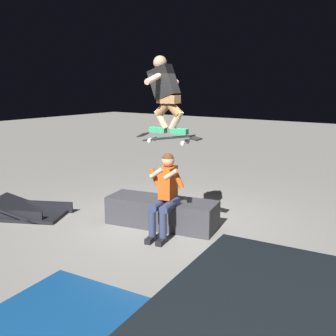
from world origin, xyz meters
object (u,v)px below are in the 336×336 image
(ledge_box_main, at_px, (162,212))
(skateboard, at_px, (168,138))
(person_sitting_on_ledge, at_px, (165,191))
(kicker_ramp, at_px, (28,213))
(skater_airborne, at_px, (165,91))
(trash_bin, at_px, (269,307))

(ledge_box_main, relative_size, skateboard, 1.80)
(person_sitting_on_ledge, distance_m, kicker_ramp, 2.73)
(skater_airborne, xyz_separation_m, trash_bin, (-2.32, 1.64, -1.84))
(skater_airborne, bearing_deg, kicker_ramp, 14.90)
(skateboard, distance_m, skater_airborne, 0.69)
(skater_airborne, distance_m, trash_bin, 3.39)
(ledge_box_main, xyz_separation_m, skateboard, (-0.38, 0.34, 1.33))
(ledge_box_main, distance_m, skater_airborne, 2.07)
(person_sitting_on_ledge, relative_size, skateboard, 1.26)
(ledge_box_main, distance_m, trash_bin, 3.31)
(ledge_box_main, relative_size, person_sitting_on_ledge, 1.43)
(skateboard, bearing_deg, skater_airborne, 6.20)
(ledge_box_main, height_order, skateboard, skateboard)
(skater_airborne, bearing_deg, skateboard, -173.80)
(ledge_box_main, distance_m, skateboard, 1.42)
(skater_airborne, height_order, kicker_ramp, skater_airborne)
(person_sitting_on_ledge, relative_size, skater_airborne, 1.16)
(trash_bin, bearing_deg, skater_airborne, -35.28)
(ledge_box_main, xyz_separation_m, skater_airborne, (-0.32, 0.34, 2.01))
(skater_airborne, relative_size, trash_bin, 1.38)
(trash_bin, bearing_deg, skateboard, -36.05)
(person_sitting_on_ledge, height_order, kicker_ramp, person_sitting_on_ledge)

